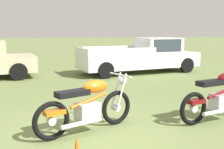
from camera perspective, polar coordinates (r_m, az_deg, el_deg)
ground_plane at (r=5.31m, az=-4.72°, el=-11.62°), size 120.00×120.00×0.00m
motorcycle_orange at (r=5.30m, az=-4.85°, el=-6.21°), size 1.93×1.06×1.02m
motorcycle_maroon at (r=6.37m, az=20.66°, el=-4.08°), size 2.05×0.85×1.02m
pickup_truck_white at (r=12.61m, az=6.46°, el=3.83°), size 5.42×2.57×1.49m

